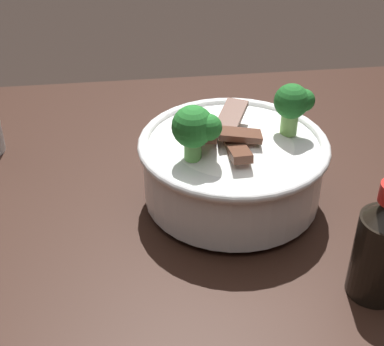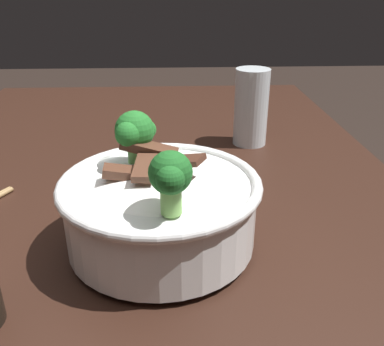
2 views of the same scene
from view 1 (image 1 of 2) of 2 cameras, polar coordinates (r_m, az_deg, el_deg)
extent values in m
cube|color=black|center=(0.66, -7.37, -7.94)|extent=(1.27, 0.81, 0.06)
cylinder|color=white|center=(0.68, 3.98, -2.49)|extent=(0.11, 0.11, 0.01)
cylinder|color=white|center=(0.66, 4.12, 0.30)|extent=(0.21, 0.21, 0.07)
torus|color=white|center=(0.64, 4.25, 2.97)|extent=(0.22, 0.22, 0.01)
ellipsoid|color=white|center=(0.65, 4.19, 1.88)|extent=(0.17, 0.17, 0.05)
cube|color=#4C2B1E|center=(0.64, 3.96, 5.69)|extent=(0.05, 0.06, 0.02)
cube|color=#563323|center=(0.62, 4.89, 3.89)|extent=(0.05, 0.03, 0.01)
cube|color=#563323|center=(0.61, 4.65, 2.29)|extent=(0.02, 0.06, 0.02)
cube|color=#563323|center=(0.61, 1.50, 4.37)|extent=(0.03, 0.07, 0.02)
cylinder|color=#5B9947|center=(0.60, 0.09, 2.50)|extent=(0.02, 0.02, 0.02)
sphere|color=#237028|center=(0.59, 0.09, 4.76)|extent=(0.05, 0.05, 0.05)
sphere|color=#237028|center=(0.58, 1.70, 4.66)|extent=(0.03, 0.03, 0.03)
sphere|color=#237028|center=(0.60, -0.42, 5.34)|extent=(0.02, 0.02, 0.02)
cylinder|color=#7AB256|center=(0.66, 9.86, 5.11)|extent=(0.02, 0.02, 0.03)
sphere|color=#1E6023|center=(0.65, 10.09, 7.21)|extent=(0.04, 0.04, 0.04)
sphere|color=#1E6023|center=(0.65, 11.29, 7.27)|extent=(0.03, 0.03, 0.03)
sphere|color=#1E6023|center=(0.65, 9.48, 7.41)|extent=(0.02, 0.02, 0.02)
cylinder|color=black|center=(0.57, 18.58, -8.04)|extent=(0.05, 0.05, 0.09)
camera|label=2|loc=(0.77, 37.46, 17.97)|focal=39.23mm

